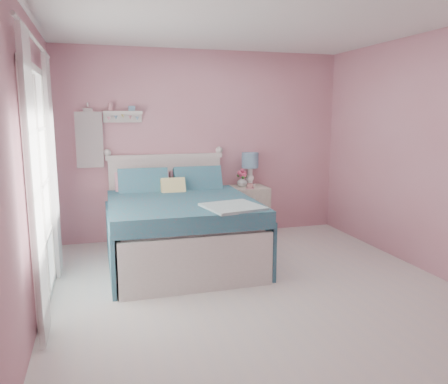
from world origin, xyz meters
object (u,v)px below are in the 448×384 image
table_lamp (250,163)px  teacup (250,186)px  bed (179,227)px  vase (242,181)px  nightstand (249,211)px

table_lamp → teacup: (-0.08, -0.24, -0.29)m
bed → table_lamp: bearing=36.4°
vase → table_lamp: bearing=18.7°
table_lamp → vase: bearing=-161.3°
bed → nightstand: bed is taller
nightstand → teacup: size_ratio=8.13×
bed → teacup: (1.11, 0.61, 0.35)m
table_lamp → vase: table_lamp is taller
nightstand → table_lamp: size_ratio=1.52×
nightstand → vase: vase is taller
vase → teacup: bearing=-76.3°
bed → teacup: bearing=29.7°
bed → table_lamp: 1.60m
bed → vase: 1.38m
bed → teacup: 1.31m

